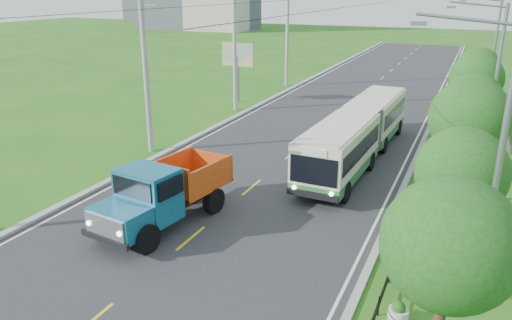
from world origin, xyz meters
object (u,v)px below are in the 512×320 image
Objects in this scene: tree_front at (452,249)px; streetlight_near at (494,160)px; planter_near at (427,212)px; streetlight_far at (492,53)px; tree_back at (478,72)px; planter_front at (398,313)px; streetlight_mid at (492,82)px; pole_far at (288,36)px; dump_truck at (164,190)px; billboard_left at (238,58)px; planter_far at (451,126)px; bus at (359,131)px; pole_near at (146,70)px; tree_third at (470,123)px; tree_fifth at (476,82)px; tree_fourth at (473,104)px; pole_mid at (235,48)px; tree_second at (463,176)px; planter_mid at (442,158)px.

tree_front is 0.62× the size of streetlight_near.
streetlight_far is at bearing 84.70° from planter_near.
tree_back reaches higher than planter_front.
planter_near is at bearing -104.32° from streetlight_mid.
pole_far is 1.44× the size of dump_truck.
tree_back is 1.06× the size of billboard_left.
streetlight_near reaches higher than planter_far.
pole_near is at bearing -161.66° from bus.
streetlight_far is 13.54× the size of planter_near.
tree_third reaches higher than tree_fifth.
pole_far reaches higher than tree_fifth.
planter_front is 1.00× the size of planter_near.
streetlight_mid reaches higher than billboard_left.
planter_far is (-2.04, 8.00, -4.62)m from streetlight_mid.
planter_far is at bearing 72.31° from dump_truck.
billboard_left is at bearing 153.01° from tree_fourth.
dump_truck is (-11.59, -7.38, -2.40)m from tree_third.
planter_far is 0.10× the size of dump_truck.
streetlight_far is at bearing 71.20° from planter_far.
streetlight_far is (18.90, 7.00, -0.19)m from pole_mid.
billboard_left reaches higher than planter_near.
pole_mid is at bearing 126.09° from tree_front.
tree_second is 20.16m from planter_far.
tree_second reaches higher than dump_truck.
planter_near is at bearing 108.80° from streetlight_near.
tree_front is 12.00m from tree_third.
planter_mid is at bearing -101.56° from tree_fifth.
pole_mid is 19.43m from tree_fourth.
tree_third is (0.00, 6.00, 0.47)m from tree_second.
pole_near is 19.56m from streetlight_mid.
tree_fifth reaches higher than dump_truck.
tree_third is 8.23m from streetlight_near.
tree_third reaches higher than bus.
bus reaches higher than planter_front.
tree_fourth is (18.12, -6.86, -1.51)m from pole_mid.
tree_second is at bearing -90.00° from tree_back.
billboard_left is 17.75m from bus.
tree_fourth is at bearing -90.00° from tree_back.
dump_truck is at bearing -114.54° from tree_back.
streetlight_far reaches higher than tree_back.
planter_front is (-2.04, -2.00, -4.62)m from streetlight_near.
pole_mid is 14.93× the size of planter_mid.
pole_mid reaches higher than planter_far.
pole_near is 18.89m from tree_fourth.
pole_mid is at bearing 147.32° from bus.
tree_fifth is at bearing -2.71° from pole_mid.
planter_near is at bearing -98.77° from tree_fourth.
planter_mid is at bearing 98.30° from streetlight_near.
billboard_left is at bearing 135.16° from planter_near.
pole_mid is 14.93× the size of planter_far.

